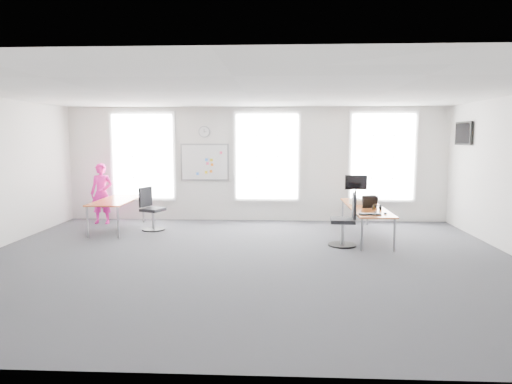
# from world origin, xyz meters

# --- Properties ---
(floor) EXTENTS (10.00, 10.00, 0.00)m
(floor) POSITION_xyz_m (0.00, 0.00, 0.00)
(floor) COLOR #29292E
(floor) RESTS_ON ground
(ceiling) EXTENTS (10.00, 10.00, 0.00)m
(ceiling) POSITION_xyz_m (0.00, 0.00, 3.00)
(ceiling) COLOR white
(ceiling) RESTS_ON ground
(wall_back) EXTENTS (10.00, 0.00, 10.00)m
(wall_back) POSITION_xyz_m (0.00, 4.00, 1.50)
(wall_back) COLOR silver
(wall_back) RESTS_ON ground
(wall_front) EXTENTS (10.00, 0.00, 10.00)m
(wall_front) POSITION_xyz_m (0.00, -4.00, 1.50)
(wall_front) COLOR silver
(wall_front) RESTS_ON ground
(window_left) EXTENTS (1.60, 0.06, 2.20)m
(window_left) POSITION_xyz_m (-3.00, 3.97, 1.70)
(window_left) COLOR white
(window_left) RESTS_ON wall_back
(window_mid) EXTENTS (1.60, 0.06, 2.20)m
(window_mid) POSITION_xyz_m (0.30, 3.97, 1.70)
(window_mid) COLOR white
(window_mid) RESTS_ON wall_back
(window_right) EXTENTS (1.60, 0.06, 2.20)m
(window_right) POSITION_xyz_m (3.30, 3.97, 1.70)
(window_right) COLOR white
(window_right) RESTS_ON wall_back
(desk_right) EXTENTS (0.75, 2.80, 0.68)m
(desk_right) POSITION_xyz_m (2.54, 2.10, 0.64)
(desk_right) COLOR #C15D24
(desk_right) RESTS_ON ground
(desk_left) EXTENTS (0.80, 2.01, 0.73)m
(desk_left) POSITION_xyz_m (-3.25, 2.60, 0.67)
(desk_left) COLOR #C15D24
(desk_left) RESTS_ON ground
(chair_right) EXTENTS (0.58, 0.58, 1.08)m
(chair_right) POSITION_xyz_m (1.98, 1.20, 0.48)
(chair_right) COLOR black
(chair_right) RESTS_ON ground
(chair_left) EXTENTS (0.61, 0.61, 1.03)m
(chair_left) POSITION_xyz_m (-2.44, 2.61, 0.45)
(chair_left) COLOR black
(chair_left) RESTS_ON ground
(person) EXTENTS (0.57, 0.37, 1.55)m
(person) POSITION_xyz_m (-3.92, 3.36, 0.78)
(person) COLOR #E71994
(person) RESTS_ON ground
(whiteboard) EXTENTS (1.20, 0.03, 0.90)m
(whiteboard) POSITION_xyz_m (-1.35, 3.97, 1.55)
(whiteboard) COLOR silver
(whiteboard) RESTS_ON wall_back
(wall_clock) EXTENTS (0.30, 0.04, 0.30)m
(wall_clock) POSITION_xyz_m (-1.35, 3.97, 2.35)
(wall_clock) COLOR gray
(wall_clock) RESTS_ON wall_back
(tv) EXTENTS (0.06, 0.90, 0.55)m
(tv) POSITION_xyz_m (4.95, 3.00, 2.30)
(tv) COLOR black
(tv) RESTS_ON wall_right
(keyboard) EXTENTS (0.44, 0.19, 0.02)m
(keyboard) POSITION_xyz_m (2.42, 0.99, 0.69)
(keyboard) COLOR black
(keyboard) RESTS_ON desk_right
(mouse) EXTENTS (0.09, 0.12, 0.04)m
(mouse) POSITION_xyz_m (2.74, 1.09, 0.70)
(mouse) COLOR black
(mouse) RESTS_ON desk_right
(lens_cap) EXTENTS (0.08, 0.08, 0.01)m
(lens_cap) POSITION_xyz_m (2.59, 1.32, 0.68)
(lens_cap) COLOR black
(lens_cap) RESTS_ON desk_right
(headphones) EXTENTS (0.19, 0.10, 0.11)m
(headphones) POSITION_xyz_m (2.69, 1.66, 0.73)
(headphones) COLOR black
(headphones) RESTS_ON desk_right
(laptop_sleeve) EXTENTS (0.35, 0.26, 0.28)m
(laptop_sleeve) POSITION_xyz_m (2.58, 1.86, 0.82)
(laptop_sleeve) COLOR black
(laptop_sleeve) RESTS_ON desk_right
(paper_stack) EXTENTS (0.33, 0.27, 0.10)m
(paper_stack) POSITION_xyz_m (2.41, 2.46, 0.73)
(paper_stack) COLOR beige
(paper_stack) RESTS_ON desk_right
(monitor) EXTENTS (0.54, 0.22, 0.60)m
(monitor) POSITION_xyz_m (2.52, 3.29, 1.04)
(monitor) COLOR black
(monitor) RESTS_ON desk_right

